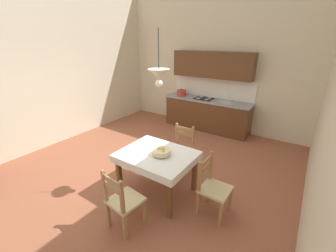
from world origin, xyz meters
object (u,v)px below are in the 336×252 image
object	(u,v)px
dining_chair_kitchen_side	(181,150)
fruit_bowl	(161,152)
pendant_lamp	(159,75)
dining_table	(157,160)
dining_chair_camera_side	(123,201)
kitchen_cabinetry	(208,101)
dining_chair_window_side	(213,188)

from	to	relation	value
dining_chair_kitchen_side	fruit_bowl	bearing A→B (deg)	-82.24
pendant_lamp	dining_table	bearing A→B (deg)	-103.47
dining_chair_camera_side	fruit_bowl	distance (m)	0.96
kitchen_cabinetry	dining_chair_camera_side	bearing A→B (deg)	-81.55
kitchen_cabinetry	dining_chair_camera_side	xyz separation A→B (m)	(0.60, -4.06, -0.41)
kitchen_cabinetry	dining_table	distance (m)	3.23
kitchen_cabinetry	dining_chair_window_side	world-z (taller)	kitchen_cabinetry
dining_table	pendant_lamp	size ratio (longest dim) A/B	1.51
kitchen_cabinetry	pendant_lamp	size ratio (longest dim) A/B	3.10
dining_table	fruit_bowl	distance (m)	0.22
kitchen_cabinetry	dining_chair_kitchen_side	world-z (taller)	kitchen_cabinetry
dining_chair_camera_side	dining_table	bearing A→B (deg)	94.86
dining_chair_camera_side	pendant_lamp	bearing A→B (deg)	93.54
dining_chair_camera_side	pendant_lamp	distance (m)	1.84
fruit_bowl	dining_chair_kitchen_side	bearing A→B (deg)	97.76
dining_table	dining_chair_window_side	xyz separation A→B (m)	(0.98, 0.07, -0.18)
fruit_bowl	dining_chair_window_side	bearing A→B (deg)	4.61
fruit_bowl	pendant_lamp	xyz separation A→B (m)	(-0.08, 0.07, 1.21)
dining_chair_camera_side	kitchen_cabinetry	bearing A→B (deg)	98.45
dining_chair_window_side	dining_chair_camera_side	xyz separation A→B (m)	(-0.90, -0.95, 0.00)
dining_chair_kitchen_side	dining_chair_camera_side	distance (m)	1.72
dining_chair_kitchen_side	pendant_lamp	distance (m)	1.75
kitchen_cabinetry	pendant_lamp	bearing A→B (deg)	-80.07
dining_chair_window_side	fruit_bowl	size ratio (longest dim) A/B	3.10
dining_chair_kitchen_side	dining_chair_window_side	world-z (taller)	same
kitchen_cabinetry	fruit_bowl	xyz separation A→B (m)	(0.62, -3.18, -0.04)
dining_table	fruit_bowl	bearing A→B (deg)	-0.39
dining_chair_camera_side	fruit_bowl	bearing A→B (deg)	88.92
dining_chair_window_side	pendant_lamp	size ratio (longest dim) A/B	1.16
kitchen_cabinetry	dining_chair_window_side	bearing A→B (deg)	-64.15
pendant_lamp	fruit_bowl	bearing A→B (deg)	-42.11
dining_chair_kitchen_side	dining_table	bearing A→B (deg)	-88.49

